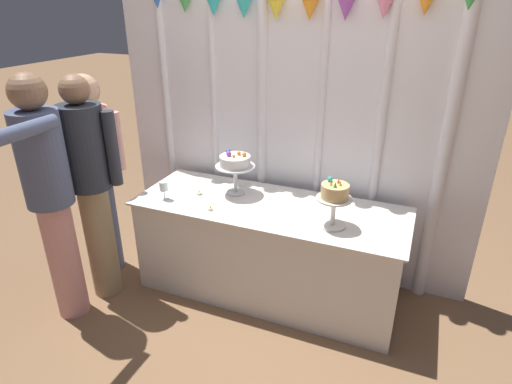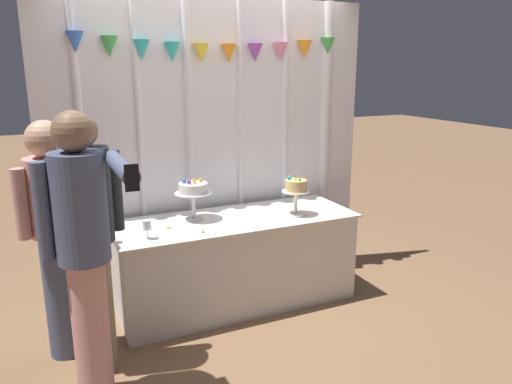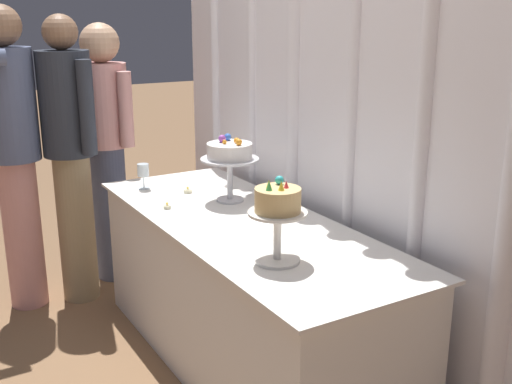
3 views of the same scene
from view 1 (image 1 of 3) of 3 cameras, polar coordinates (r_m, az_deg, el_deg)
name	(u,v)px [view 1 (image 1 of 3)]	position (r m, az deg, el deg)	size (l,w,h in m)	color
ground_plane	(264,297)	(3.37, 1.01, -13.82)	(24.00, 24.00, 0.00)	#846042
draped_curtain	(296,116)	(3.24, 5.33, 10.07)	(2.82, 0.14, 2.47)	white
cake_table	(269,249)	(3.23, 1.72, -7.66)	(1.95, 0.72, 0.74)	white
cake_display_nearleft	(235,163)	(3.15, -2.81, 3.82)	(0.29, 0.29, 0.34)	silver
cake_display_nearright	(334,196)	(2.73, 10.40, -0.54)	(0.23, 0.23, 0.33)	silver
wine_glass	(164,187)	(3.17, -12.19, 0.67)	(0.06, 0.06, 0.14)	silver
tealight_far_left	(199,193)	(3.24, -7.55, -0.14)	(0.05, 0.05, 0.03)	beige
tealight_near_left	(210,209)	(2.99, -6.09, -2.25)	(0.04, 0.04, 0.03)	beige
guest_man_dark_suit	(96,167)	(3.50, -20.56, 3.11)	(0.43, 0.39, 1.60)	#4C5675
guest_man_pink_jacket	(90,182)	(3.19, -21.17, 1.28)	(0.44, 0.37, 1.65)	#9E8966
guest_girl_blue_dress	(48,191)	(3.03, -25.97, 0.17)	(0.46, 0.72, 1.70)	#D6938E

